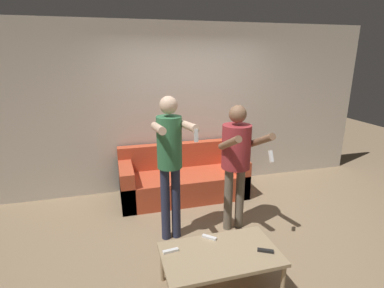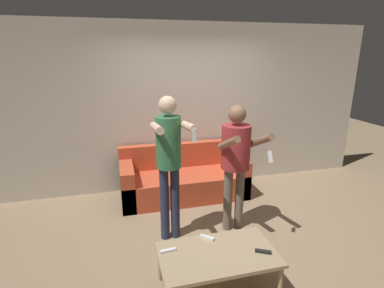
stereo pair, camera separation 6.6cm
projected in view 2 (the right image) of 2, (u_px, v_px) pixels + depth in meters
The scene contains 9 objects.
ground_plane at pixel (221, 234), 3.82m from camera, with size 14.00×14.00×0.00m, color #937A5B.
wall_back at pixel (190, 108), 4.97m from camera, with size 6.40×0.06×2.70m.
couch at pixel (183, 179), 4.82m from camera, with size 1.96×0.83×0.80m.
person_standing_left at pixel (169, 154), 3.43m from camera, with size 0.41×0.69×1.77m.
person_standing_right at pixel (236, 154), 3.66m from camera, with size 0.48×0.70×1.63m.
coffee_table at pixel (218, 256), 2.80m from camera, with size 1.10×0.64×0.43m.
remote_near at pixel (263, 251), 2.79m from camera, with size 0.15×0.10×0.02m.
remote_mid at pixel (168, 251), 2.81m from camera, with size 0.15×0.05×0.02m.
remote_far at pixel (207, 237), 3.01m from camera, with size 0.14×0.13×0.02m.
Camera 2 is at (-1.20, -3.13, 2.20)m, focal length 28.00 mm.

